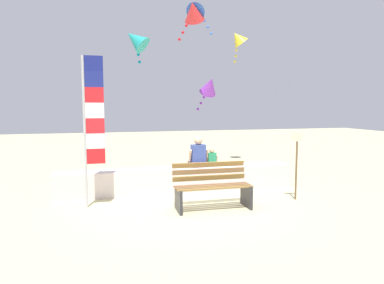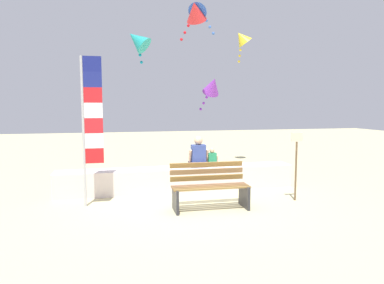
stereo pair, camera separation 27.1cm
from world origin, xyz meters
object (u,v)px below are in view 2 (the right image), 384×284
Objects in this scene: kite_purple at (212,86)px; park_bench at (210,188)px; person_adult at (198,155)px; flag_banner at (90,119)px; kite_blue at (200,8)px; kite_teal at (137,40)px; person_child at (212,159)px; kite_yellow at (242,38)px; sign_post at (296,161)px; kite_red at (195,12)px.

park_bench is at bearing -107.38° from kite_purple.
park_bench is at bearing -96.41° from person_adult.
kite_blue reaches higher than flag_banner.
park_bench is 5.44m from kite_blue.
kite_teal is 2.05m from kite_blue.
kite_teal is (-1.64, 1.38, 2.99)m from person_child.
flag_banner is 2.65× the size of kite_purple.
flag_banner reaches higher than person_child.
kite_yellow reaches higher than person_child.
flag_banner is 3.21m from kite_teal.
kite_purple is at bearing 73.21° from person_child.
flag_banner is 6.74m from kite_yellow.
person_adult is 0.78× the size of kite_teal.
kite_purple is at bearing 66.03° from person_adult.
sign_post is (0.70, -3.84, -1.77)m from kite_purple.
person_adult reaches higher than person_child.
kite_yellow reaches higher than kite_purple.
person_adult is at bearing -105.53° from kite_blue.
person_adult is 0.36m from person_child.
park_bench is 4.58m from kite_teal.
park_bench is 6.60m from kite_yellow.
kite_teal is 0.84× the size of kite_blue.
flag_banner is 4.34m from sign_post.
kite_red reaches higher than sign_post.
kite_purple is (1.07, 2.40, 1.78)m from person_adult.
kite_blue reaches higher than kite_teal.
flag_banner is (-2.78, -0.88, 1.03)m from person_child.
flag_banner is at bearing -162.37° from person_child.
kite_red is at bearing -139.89° from kite_yellow.
kite_yellow is at bearing 53.93° from person_adult.
person_adult is 2.75m from flag_banner.
person_child is at bearing -40.05° from kite_teal.
kite_teal is 1.79m from kite_red.
park_bench is 1.36× the size of kite_blue.
park_bench is 2.07× the size of person_adult.
kite_teal is 0.87× the size of kite_yellow.
kite_blue is (0.12, 1.68, 3.99)m from person_child.
park_bench is at bearing -69.19° from kite_teal.
kite_teal is at bearing 110.81° from park_bench.
kite_blue is at bearing -129.79° from kite_purple.
person_adult is 0.65× the size of kite_purple.
kite_blue is at bearing 78.81° from park_bench.
flag_banner reaches higher than park_bench.
kite_red is (-0.78, -0.93, 1.93)m from kite_purple.
person_child is 0.40× the size of kite_blue.
person_child is (0.34, 0.00, -0.11)m from person_adult.
kite_yellow is (1.25, 0.78, 1.63)m from kite_purple.
kite_teal is at bearing -176.85° from kite_red.
flag_banner is 4.88m from kite_blue.
person_child is (0.52, 1.57, 0.32)m from park_bench.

